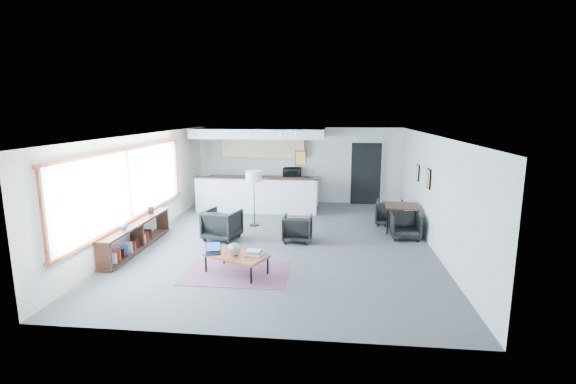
# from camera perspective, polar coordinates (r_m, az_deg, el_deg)

# --- Properties ---
(room) EXTENTS (7.02, 9.02, 2.62)m
(room) POSITION_cam_1_polar(r_m,az_deg,el_deg) (10.06, -0.57, 0.42)
(room) COLOR #49494B
(room) RESTS_ON ground
(window) EXTENTS (0.10, 5.95, 1.66)m
(window) POSITION_cam_1_polar(r_m,az_deg,el_deg) (10.19, -20.93, 0.69)
(window) COLOR #8CBFFF
(window) RESTS_ON room
(console) EXTENTS (0.35, 3.00, 0.80)m
(console) POSITION_cam_1_polar(r_m,az_deg,el_deg) (10.24, -20.05, -5.70)
(console) COLOR black
(console) RESTS_ON floor
(kitchenette) EXTENTS (4.20, 1.96, 2.60)m
(kitchenette) POSITION_cam_1_polar(r_m,az_deg,el_deg) (13.85, -3.74, 3.65)
(kitchenette) COLOR white
(kitchenette) RESTS_ON floor
(doorway) EXTENTS (1.10, 0.12, 2.15)m
(doorway) POSITION_cam_1_polar(r_m,az_deg,el_deg) (14.45, 10.59, 2.58)
(doorway) COLOR black
(doorway) RESTS_ON room
(track_light) EXTENTS (1.60, 0.07, 0.15)m
(track_light) POSITION_cam_1_polar(r_m,az_deg,el_deg) (12.17, -2.16, 8.08)
(track_light) COLOR silver
(track_light) RESTS_ON room
(wall_art_lower) EXTENTS (0.03, 0.38, 0.48)m
(wall_art_lower) POSITION_cam_1_polar(r_m,az_deg,el_deg) (10.61, 18.65, 1.75)
(wall_art_lower) COLOR black
(wall_art_lower) RESTS_ON room
(wall_art_upper) EXTENTS (0.03, 0.34, 0.44)m
(wall_art_upper) POSITION_cam_1_polar(r_m,az_deg,el_deg) (11.87, 17.30, 2.53)
(wall_art_upper) COLOR black
(wall_art_upper) RESTS_ON room
(kilim_rug) EXTENTS (2.04, 1.39, 0.01)m
(kilim_rug) POSITION_cam_1_polar(r_m,az_deg,el_deg) (8.44, -7.01, -10.96)
(kilim_rug) COLOR #5C3148
(kilim_rug) RESTS_ON floor
(coffee_table) EXTENTS (1.35, 1.09, 0.39)m
(coffee_table) POSITION_cam_1_polar(r_m,az_deg,el_deg) (8.32, -7.07, -8.69)
(coffee_table) COLOR maroon
(coffee_table) RESTS_ON floor
(laptop) EXTENTS (0.35, 0.31, 0.21)m
(laptop) POSITION_cam_1_polar(r_m,az_deg,el_deg) (8.45, -10.20, -7.80)
(laptop) COLOR black
(laptop) RESTS_ON coffee_table
(ceramic_pot) EXTENTS (0.25, 0.25, 0.25)m
(ceramic_pot) POSITION_cam_1_polar(r_m,az_deg,el_deg) (8.24, -7.34, -7.76)
(ceramic_pot) COLOR gray
(ceramic_pot) RESTS_ON coffee_table
(book_stack) EXTENTS (0.35, 0.30, 0.10)m
(book_stack) POSITION_cam_1_polar(r_m,az_deg,el_deg) (8.26, -4.68, -8.24)
(book_stack) COLOR silver
(book_stack) RESTS_ON coffee_table
(coaster) EXTENTS (0.12, 0.12, 0.01)m
(coaster) POSITION_cam_1_polar(r_m,az_deg,el_deg) (8.06, -6.29, -9.08)
(coaster) COLOR #E5590C
(coaster) RESTS_ON coffee_table
(armchair_left) EXTENTS (0.96, 0.92, 0.82)m
(armchair_left) POSITION_cam_1_polar(r_m,az_deg,el_deg) (10.52, -9.01, -4.22)
(armchair_left) COLOR black
(armchair_left) RESTS_ON floor
(armchair_right) EXTENTS (0.70, 0.66, 0.71)m
(armchair_right) POSITION_cam_1_polar(r_m,az_deg,el_deg) (10.25, 1.31, -4.82)
(armchair_right) COLOR black
(armchair_right) RESTS_ON floor
(floor_lamp) EXTENTS (0.48, 0.48, 1.53)m
(floor_lamp) POSITION_cam_1_polar(r_m,az_deg,el_deg) (11.47, -4.70, 1.87)
(floor_lamp) COLOR black
(floor_lamp) RESTS_ON floor
(dining_table) EXTENTS (0.90, 0.90, 0.72)m
(dining_table) POSITION_cam_1_polar(r_m,az_deg,el_deg) (11.40, 15.29, -2.04)
(dining_table) COLOR black
(dining_table) RESTS_ON floor
(dining_chair_near) EXTENTS (0.61, 0.57, 0.62)m
(dining_chair_near) POSITION_cam_1_polar(r_m,az_deg,el_deg) (10.85, 15.74, -4.60)
(dining_chair_near) COLOR black
(dining_chair_near) RESTS_ON floor
(dining_chair_far) EXTENTS (0.71, 0.68, 0.65)m
(dining_chair_far) POSITION_cam_1_polar(r_m,az_deg,el_deg) (12.07, 13.66, -2.85)
(dining_chair_far) COLOR black
(dining_chair_far) RESTS_ON floor
(microwave) EXTENTS (0.60, 0.35, 0.39)m
(microwave) POSITION_cam_1_polar(r_m,az_deg,el_deg) (14.19, 0.55, 2.83)
(microwave) COLOR black
(microwave) RESTS_ON kitchenette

